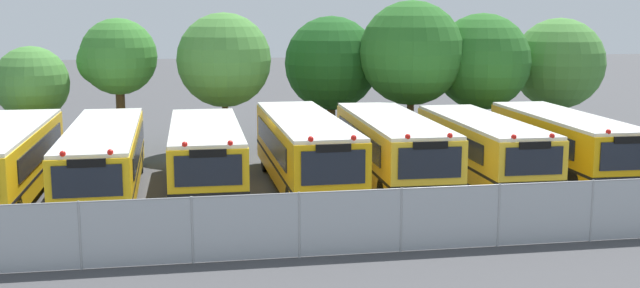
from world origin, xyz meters
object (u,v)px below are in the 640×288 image
Objects in this scene: school_bus_0 at (3,160)px; school_bus_4 at (392,147)px; tree_2 at (115,58)px; school_bus_3 at (305,150)px; traffic_cone at (270,233)px; tree_7 at (557,64)px; school_bus_1 at (104,157)px; tree_3 at (225,62)px; school_bus_5 at (482,147)px; school_bus_2 at (206,154)px; school_bus_6 at (564,143)px; tree_4 at (333,64)px; tree_1 at (31,84)px; tree_6 at (478,62)px; tree_5 at (414,51)px.

school_bus_4 reaches higher than school_bus_0.
school_bus_3 is at bearing -48.95° from tree_2.
tree_2 is 10.08× the size of traffic_cone.
traffic_cone is (-16.50, -15.95, -3.45)m from tree_7.
school_bus_1 is at bearing -3.10° from school_bus_3.
tree_7 is at bearing 4.18° from tree_3.
school_bus_4 is at bearing -0.44° from school_bus_5.
school_bus_4 reaches higher than school_bus_2.
school_bus_1 reaches higher than traffic_cone.
tree_3 is 16.93m from tree_7.
school_bus_1 is at bearing 0.74° from school_bus_6.
school_bus_6 is at bearing -54.92° from tree_4.
traffic_cone is at bearing -106.65° from tree_4.
school_bus_5 is 1.55× the size of tree_7.
school_bus_5 is 11.19m from tree_4.
traffic_cone is (-8.85, -6.68, -1.02)m from school_bus_5.
school_bus_2 is 6.90m from school_bus_4.
tree_1 reaches higher than school_bus_3.
tree_6 reaches higher than school_bus_1.
school_bus_2 is 1.88× the size of tree_1.
school_bus_6 reaches higher than school_bus_2.
school_bus_2 is at bearing 1.04° from school_bus_6.
tree_1 is (-3.70, 7.63, 1.93)m from school_bus_1.
school_bus_1 is 23.54m from tree_7.
school_bus_0 is 6.84m from school_bus_2.
school_bus_1 is 1.20× the size of school_bus_2.
school_bus_1 is 3.54m from school_bus_2.
tree_1 is at bearing -64.82° from school_bus_1.
school_bus_0 is 1.12× the size of school_bus_5.
tree_6 is (-0.46, 8.02, 2.61)m from school_bus_6.
tree_2 is 0.97× the size of tree_6.
tree_4 reaches higher than school_bus_6.
tree_2 is 21.74m from tree_7.
tree_5 is at bearing -141.45° from school_bus_2.
school_bus_6 is at bearing -178.95° from school_bus_4.
school_bus_5 is (6.83, 0.11, -0.12)m from school_bus_3.
school_bus_1 is (3.30, 0.21, -0.05)m from school_bus_0.
tree_6 is (13.30, 7.95, 2.62)m from school_bus_2.
tree_1 is 0.81× the size of tree_2.
tree_5 is at bearing -33.95° from tree_4.
traffic_cone is (8.39, -6.67, -1.08)m from school_bus_0.
tree_2 reaches higher than traffic_cone.
school_bus_3 is 12.96m from tree_6.
tree_6 is 1.04× the size of tree_7.
school_bus_4 is at bearing 178.63° from school_bus_1.
school_bus_6 is 1.36× the size of tree_5.
tree_3 is at bearing -175.82° from tree_7.
tree_7 is (18.05, 9.17, 2.41)m from school_bus_2.
school_bus_5 is 1.91× the size of tree_1.
tree_6 reaches higher than school_bus_3.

